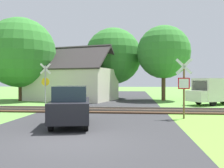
{
  "coord_description": "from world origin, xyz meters",
  "views": [
    {
      "loc": [
        2.15,
        -8.0,
        1.99
      ],
      "look_at": [
        0.5,
        9.48,
        1.8
      ],
      "focal_mm": 40.0,
      "sensor_mm": 36.0,
      "label": 1
    }
  ],
  "objects_px": {
    "stop_sign_near": "(184,85)",
    "crossing_sign_far": "(45,82)",
    "tree_left": "(21,53)",
    "house": "(73,83)",
    "mail_truck": "(217,90)",
    "parked_car": "(71,105)",
    "tree_center": "(113,56)",
    "tree_right": "(164,52)"
  },
  "relations": [
    {
      "from": "tree_left",
      "to": "tree_center",
      "type": "relative_size",
      "value": 1.04
    },
    {
      "from": "crossing_sign_far",
      "to": "mail_truck",
      "type": "relative_size",
      "value": 0.66
    },
    {
      "from": "crossing_sign_far",
      "to": "tree_left",
      "type": "height_order",
      "value": "tree_left"
    },
    {
      "from": "house",
      "to": "parked_car",
      "type": "bearing_deg",
      "value": -61.02
    },
    {
      "from": "parked_car",
      "to": "tree_center",
      "type": "bearing_deg",
      "value": 78.07
    },
    {
      "from": "crossing_sign_far",
      "to": "house",
      "type": "bearing_deg",
      "value": 82.71
    },
    {
      "from": "tree_left",
      "to": "parked_car",
      "type": "bearing_deg",
      "value": -56.81
    },
    {
      "from": "tree_right",
      "to": "parked_car",
      "type": "xyz_separation_m",
      "value": [
        -5.81,
        -15.2,
        -4.12
      ]
    },
    {
      "from": "mail_truck",
      "to": "parked_car",
      "type": "bearing_deg",
      "value": 107.26
    },
    {
      "from": "stop_sign_near",
      "to": "tree_center",
      "type": "relative_size",
      "value": 0.39
    },
    {
      "from": "house",
      "to": "tree_center",
      "type": "xyz_separation_m",
      "value": [
        4.07,
        2.93,
        3.09
      ]
    },
    {
      "from": "stop_sign_near",
      "to": "crossing_sign_far",
      "type": "bearing_deg",
      "value": -15.48
    },
    {
      "from": "house",
      "to": "tree_left",
      "type": "relative_size",
      "value": 1.18
    },
    {
      "from": "house",
      "to": "tree_center",
      "type": "bearing_deg",
      "value": 50.58
    },
    {
      "from": "tree_left",
      "to": "parked_car",
      "type": "xyz_separation_m",
      "value": [
        8.81,
        -13.47,
        -4.02
      ]
    },
    {
      "from": "tree_right",
      "to": "parked_car",
      "type": "height_order",
      "value": "tree_right"
    },
    {
      "from": "stop_sign_near",
      "to": "tree_center",
      "type": "bearing_deg",
      "value": -57.45
    },
    {
      "from": "tree_left",
      "to": "parked_car",
      "type": "relative_size",
      "value": 2.0
    },
    {
      "from": "stop_sign_near",
      "to": "crossing_sign_far",
      "type": "relative_size",
      "value": 0.94
    },
    {
      "from": "stop_sign_near",
      "to": "crossing_sign_far",
      "type": "distance_m",
      "value": 11.01
    },
    {
      "from": "stop_sign_near",
      "to": "mail_truck",
      "type": "bearing_deg",
      "value": -103.18
    },
    {
      "from": "crossing_sign_far",
      "to": "tree_left",
      "type": "xyz_separation_m",
      "value": [
        -4.69,
        5.61,
        2.95
      ]
    },
    {
      "from": "mail_truck",
      "to": "crossing_sign_far",
      "type": "bearing_deg",
      "value": 71.41
    },
    {
      "from": "tree_left",
      "to": "tree_right",
      "type": "xyz_separation_m",
      "value": [
        14.62,
        1.73,
        0.11
      ]
    },
    {
      "from": "house",
      "to": "tree_center",
      "type": "relative_size",
      "value": 1.23
    },
    {
      "from": "tree_center",
      "to": "tree_right",
      "type": "bearing_deg",
      "value": -24.68
    },
    {
      "from": "tree_left",
      "to": "mail_truck",
      "type": "xyz_separation_m",
      "value": [
        18.59,
        -2.64,
        -3.67
      ]
    },
    {
      "from": "tree_center",
      "to": "stop_sign_near",
      "type": "bearing_deg",
      "value": -71.45
    },
    {
      "from": "stop_sign_near",
      "to": "tree_center",
      "type": "distance_m",
      "value": 16.4
    },
    {
      "from": "crossing_sign_far",
      "to": "parked_car",
      "type": "height_order",
      "value": "crossing_sign_far"
    },
    {
      "from": "tree_center",
      "to": "crossing_sign_far",
      "type": "bearing_deg",
      "value": -114.38
    },
    {
      "from": "tree_center",
      "to": "parked_car",
      "type": "height_order",
      "value": "tree_center"
    },
    {
      "from": "tree_left",
      "to": "mail_truck",
      "type": "distance_m",
      "value": 19.13
    },
    {
      "from": "tree_left",
      "to": "tree_right",
      "type": "relative_size",
      "value": 1.09
    },
    {
      "from": "tree_left",
      "to": "house",
      "type": "bearing_deg",
      "value": 14.39
    },
    {
      "from": "crossing_sign_far",
      "to": "house",
      "type": "relative_size",
      "value": 0.34
    },
    {
      "from": "stop_sign_near",
      "to": "parked_car",
      "type": "height_order",
      "value": "stop_sign_near"
    },
    {
      "from": "house",
      "to": "mail_truck",
      "type": "bearing_deg",
      "value": -1.46
    },
    {
      "from": "tree_left",
      "to": "mail_truck",
      "type": "height_order",
      "value": "tree_left"
    },
    {
      "from": "tree_center",
      "to": "parked_car",
      "type": "relative_size",
      "value": 1.92
    },
    {
      "from": "house",
      "to": "tree_left",
      "type": "distance_m",
      "value": 6.09
    },
    {
      "from": "crossing_sign_far",
      "to": "mail_truck",
      "type": "bearing_deg",
      "value": 8.01
    }
  ]
}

